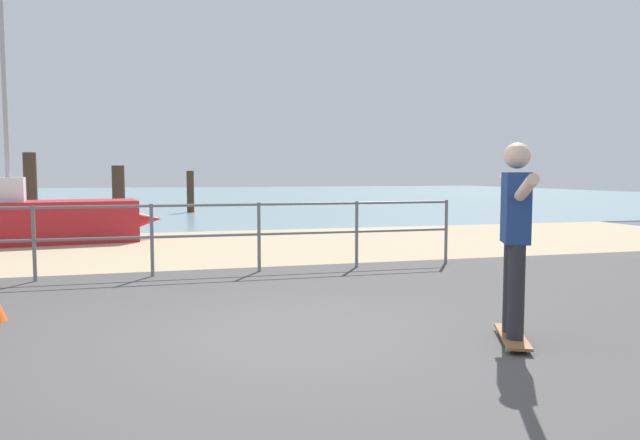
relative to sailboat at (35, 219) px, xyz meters
The scene contains 10 objects.
ground_plane 10.04m from the sailboat, 69.89° to the right, with size 24.00×10.00×0.04m, color #474444.
beach_strip 3.76m from the sailboat, 22.31° to the right, with size 24.00×6.00×0.04m, color tan.
sea_surface 26.81m from the sailboat, 82.61° to the left, with size 72.00×50.00×0.04m, color #75939E.
railing_fence 5.09m from the sailboat, 71.08° to the right, with size 10.75×0.05×1.05m.
sailboat is the anchor object (origin of this frame).
skateboard 10.58m from the sailboat, 59.03° to the right, with size 0.51×0.81×0.08m.
skateboarder 10.58m from the sailboat, 59.03° to the right, with size 0.68×1.35×1.65m.
groyne_post_1 5.73m from the sailboat, 101.38° to the left, with size 0.37×0.37×2.10m, color #422D1E.
groyne_post_2 6.70m from the sailboat, 79.03° to the left, with size 0.39×0.39×1.74m, color #422D1E.
groyne_post_3 9.96m from the sailboat, 68.37° to the left, with size 0.27×0.27×1.58m, color #422D1E.
Camera 1 is at (-0.92, -5.02, 1.47)m, focal length 33.11 mm.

